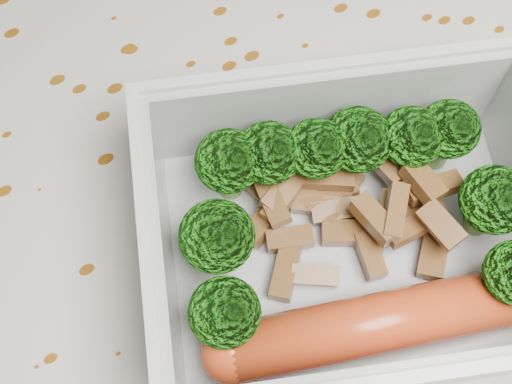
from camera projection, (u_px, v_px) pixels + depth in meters
dining_table at (244, 266)px, 0.47m from camera, size 1.40×0.90×0.75m
tablecloth at (242, 241)px, 0.42m from camera, size 1.46×0.96×0.19m
lunch_container at (351, 240)px, 0.36m from camera, size 0.24×0.22×0.07m
broccoli_florets at (342, 190)px, 0.35m from camera, size 0.18×0.15×0.05m
meat_pile at (342, 212)px, 0.37m from camera, size 0.12×0.11×0.03m
sausage at (376, 324)px, 0.35m from camera, size 0.17×0.07×0.03m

